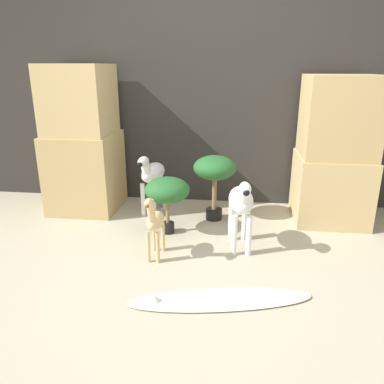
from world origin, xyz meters
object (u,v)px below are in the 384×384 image
(zebra_left, at_px, (152,175))
(giraffe_figurine, at_px, (154,221))
(surfboard, at_px, (218,299))
(potted_palm_back, at_px, (167,191))
(potted_palm_front, at_px, (215,171))
(zebra_right, at_px, (241,203))

(zebra_left, bearing_deg, giraffe_figurine, -76.24)
(zebra_left, height_order, giraffe_figurine, zebra_left)
(zebra_left, xyz_separation_m, surfboard, (0.78, -1.52, -0.41))
(zebra_left, height_order, potted_palm_back, zebra_left)
(giraffe_figurine, xyz_separation_m, potted_palm_front, (0.42, 0.89, 0.18))
(zebra_right, relative_size, potted_palm_back, 1.22)
(potted_palm_back, distance_m, surfboard, 1.23)
(zebra_left, height_order, surfboard, zebra_left)
(surfboard, bearing_deg, potted_palm_front, 94.98)
(zebra_right, height_order, surfboard, zebra_right)
(potted_palm_front, xyz_separation_m, surfboard, (0.12, -1.42, -0.50))
(zebra_right, bearing_deg, zebra_left, 141.67)
(potted_palm_back, bearing_deg, giraffe_figurine, -91.19)
(surfboard, bearing_deg, zebra_right, 80.01)
(potted_palm_front, xyz_separation_m, potted_palm_back, (-0.41, -0.39, -0.10))
(zebra_right, distance_m, surfboard, 0.90)
(potted_palm_front, distance_m, potted_palm_back, 0.57)
(zebra_left, relative_size, surfboard, 0.51)
(potted_palm_front, relative_size, potted_palm_back, 1.23)
(giraffe_figurine, bearing_deg, zebra_left, 103.76)
(potted_palm_front, height_order, potted_palm_back, potted_palm_front)
(zebra_left, bearing_deg, potted_palm_back, -62.45)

